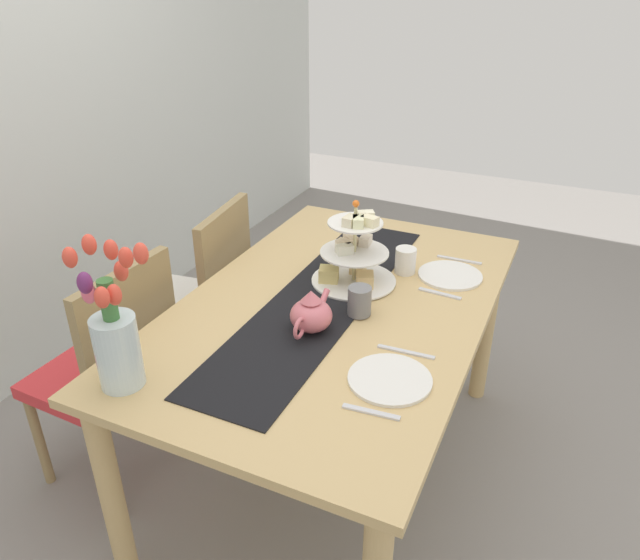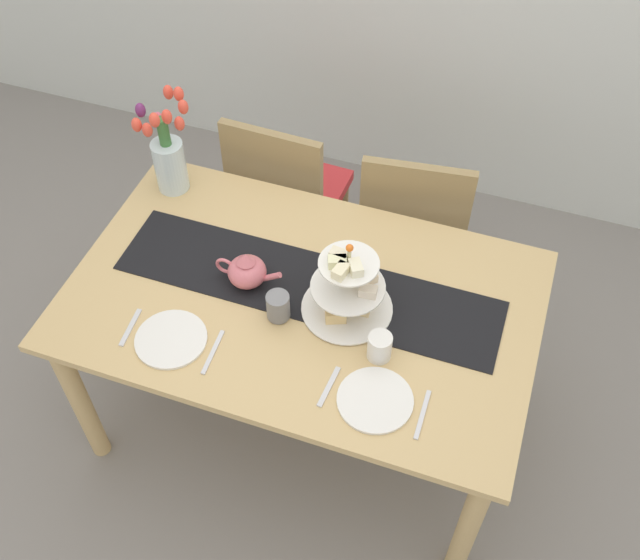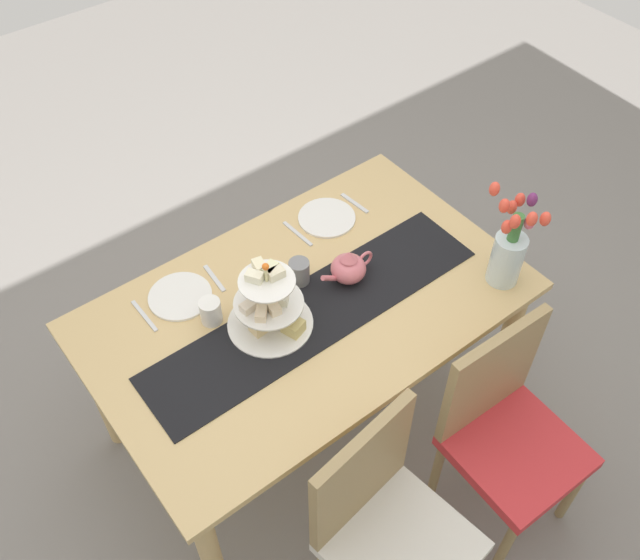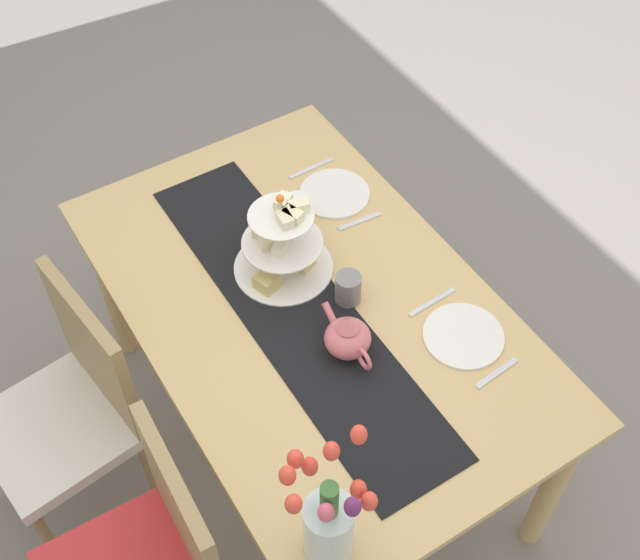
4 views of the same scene
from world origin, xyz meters
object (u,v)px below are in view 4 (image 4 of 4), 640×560
at_px(tulip_vase, 329,519).
at_px(knife_right, 311,168).
at_px(dinner_plate_left, 463,336).
at_px(mug_grey, 348,288).
at_px(mug_white_text, 298,210).
at_px(knife_left, 432,302).
at_px(tiered_cake_stand, 282,247).
at_px(chair_right, 72,405).
at_px(dinner_plate_right, 335,194).
at_px(fork_right, 359,221).
at_px(dining_table, 311,325).
at_px(teapot, 348,337).
at_px(fork_left, 497,373).

height_order(tulip_vase, knife_right, tulip_vase).
distance_m(dinner_plate_left, mug_grey, 0.35).
relative_size(dinner_plate_left, mug_white_text, 2.42).
bearing_deg(knife_left, dinner_plate_left, 180.00).
height_order(tiered_cake_stand, knife_right, tiered_cake_stand).
bearing_deg(knife_left, chair_right, 68.06).
xyz_separation_m(dinner_plate_right, mug_white_text, (-0.04, 0.16, 0.04)).
bearing_deg(fork_right, chair_right, 88.60).
height_order(dinner_plate_right, knife_right, dinner_plate_right).
xyz_separation_m(dining_table, tiered_cake_stand, (0.16, 0.00, 0.21)).
bearing_deg(tiered_cake_stand, mug_white_text, -43.78).
xyz_separation_m(tulip_vase, fork_right, (0.84, -0.65, -0.15)).
distance_m(dinner_plate_right, mug_grey, 0.44).
height_order(teapot, knife_left, teapot).
distance_m(tiered_cake_stand, teapot, 0.35).
relative_size(knife_right, mug_white_text, 1.79).
xyz_separation_m(dinner_plate_right, mug_grey, (-0.39, 0.20, 0.05)).
distance_m(fork_right, mug_grey, 0.32).
distance_m(chair_right, mug_white_text, 0.91).
xyz_separation_m(teapot, knife_right, (0.68, -0.30, -0.06)).
xyz_separation_m(fork_left, fork_right, (0.67, 0.00, 0.00)).
relative_size(chair_right, dinner_plate_right, 3.96).
distance_m(fork_left, mug_white_text, 0.80).
xyz_separation_m(dinner_plate_left, mug_grey, (0.29, 0.20, 0.05)).
height_order(teapot, fork_right, teapot).
relative_size(chair_right, mug_grey, 9.58).
relative_size(tulip_vase, dinner_plate_left, 1.81).
bearing_deg(chair_right, tulip_vase, -157.09).
bearing_deg(fork_right, dinner_plate_left, 180.00).
bearing_deg(dinner_plate_right, fork_left, 180.00).
bearing_deg(mug_white_text, tiered_cake_stand, 136.22).
bearing_deg(tiered_cake_stand, fork_right, -82.25).
distance_m(teapot, dinner_plate_left, 0.34).
height_order(knife_left, knife_right, same).
height_order(teapot, mug_white_text, teapot).
bearing_deg(tulip_vase, knife_left, -54.93).
bearing_deg(fork_left, dinner_plate_left, 0.00).
bearing_deg(tulip_vase, mug_white_text, -27.24).
distance_m(teapot, fork_left, 0.42).
relative_size(mug_grey, mug_white_text, 1.00).
bearing_deg(dinner_plate_left, teapot, 65.65).
xyz_separation_m(dining_table, chair_right, (0.22, 0.71, -0.15)).
height_order(chair_right, mug_white_text, chair_right).
relative_size(fork_left, mug_white_text, 1.58).
relative_size(tulip_vase, knife_left, 2.45).
bearing_deg(mug_white_text, dining_table, 155.20).
relative_size(tulip_vase, fork_left, 2.78).
xyz_separation_m(chair_right, tiered_cake_stand, (-0.07, -0.71, 0.36)).
bearing_deg(teapot, chair_right, 59.64).
distance_m(dinner_plate_left, fork_left, 0.15).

